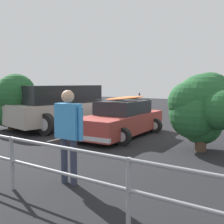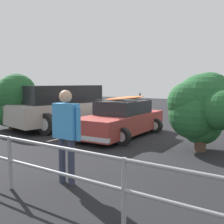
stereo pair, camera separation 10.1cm
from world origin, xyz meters
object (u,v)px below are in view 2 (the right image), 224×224
(bush_near_left, at_px, (201,107))
(bush_near_right, at_px, (14,101))
(person_bystander, at_px, (66,128))
(sedan_car, at_px, (122,119))
(suv_car, at_px, (60,106))

(bush_near_left, distance_m, bush_near_right, 7.60)
(person_bystander, relative_size, bush_near_left, 0.81)
(sedan_car, bearing_deg, bush_near_right, 16.83)
(suv_car, distance_m, person_bystander, 6.76)
(bush_near_left, bearing_deg, suv_car, -4.53)
(person_bystander, distance_m, bush_near_left, 4.44)
(sedan_car, xyz_separation_m, bush_near_right, (4.48, 1.35, 0.59))
(sedan_car, distance_m, bush_near_right, 4.72)
(suv_car, relative_size, bush_near_right, 1.96)
(sedan_car, bearing_deg, suv_car, 0.98)
(suv_car, distance_m, bush_near_left, 6.20)
(bush_near_left, height_order, bush_near_right, bush_near_right)
(sedan_car, relative_size, bush_near_left, 1.88)
(person_bystander, bearing_deg, bush_near_left, -107.51)
(sedan_car, relative_size, bush_near_right, 1.84)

